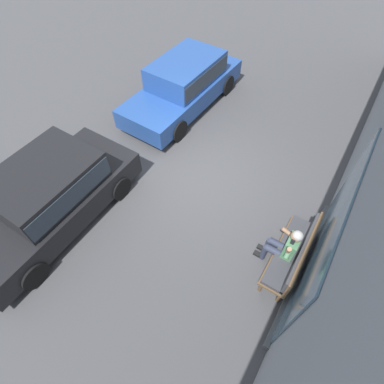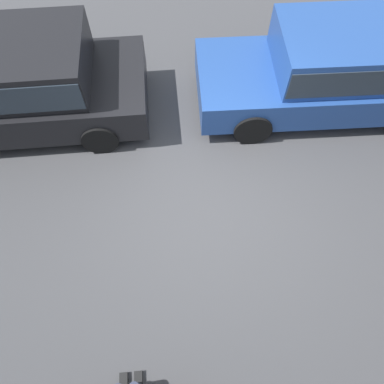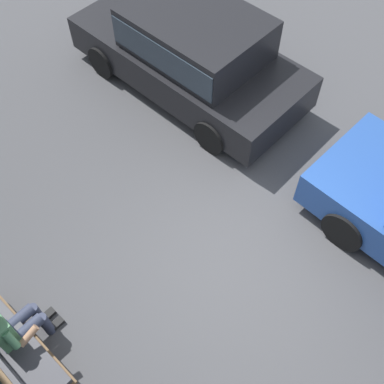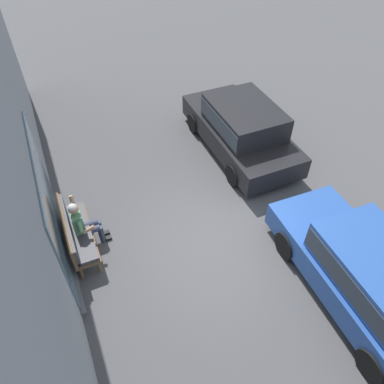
{
  "view_description": "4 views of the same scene",
  "coord_description": "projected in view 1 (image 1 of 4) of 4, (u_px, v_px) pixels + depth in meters",
  "views": [
    {
      "loc": [
        4.56,
        2.6,
        6.06
      ],
      "look_at": [
        1.15,
        0.43,
        0.82
      ],
      "focal_mm": 28.0,
      "sensor_mm": 36.0,
      "label": 1
    },
    {
      "loc": [
        0.51,
        2.6,
        5.16
      ],
      "look_at": [
        0.3,
        0.29,
        1.13
      ],
      "focal_mm": 35.0,
      "sensor_mm": 36.0,
      "label": 2
    },
    {
      "loc": [
        -1.6,
        2.6,
        6.15
      ],
      "look_at": [
        0.79,
        0.05,
        1.07
      ],
      "focal_mm": 45.0,
      "sensor_mm": 36.0,
      "label": 3
    },
    {
      "loc": [
        -4.65,
        2.6,
        6.97
      ],
      "look_at": [
        0.96,
        0.17,
        0.9
      ],
      "focal_mm": 35.0,
      "sensor_mm": 36.0,
      "label": 4
    }
  ],
  "objects": [
    {
      "name": "person_on_phone",
      "position": [
        285.0,
        246.0,
        5.95
      ],
      "size": [
        0.73,
        0.74,
        1.32
      ],
      "color": "#2D3347",
      "rests_on": "ground_plane"
    },
    {
      "name": "ground_plane",
      "position": [
        201.0,
        175.0,
        8.0
      ],
      "size": [
        60.0,
        60.0,
        0.0
      ],
      "primitive_type": "plane",
      "color": "#424244"
    },
    {
      "name": "building_facade",
      "position": [
        383.0,
        158.0,
        4.86
      ],
      "size": [
        18.0,
        0.51,
        5.13
      ],
      "color": "gray",
      "rests_on": "ground_plane"
    },
    {
      "name": "parked_car_mid",
      "position": [
        48.0,
        194.0,
        6.58
      ],
      "size": [
        4.24,
        1.95,
        1.54
      ],
      "color": "black",
      "rests_on": "ground_plane"
    },
    {
      "name": "bench",
      "position": [
        295.0,
        253.0,
        6.01
      ],
      "size": [
        1.83,
        0.55,
        0.99
      ],
      "color": "brown",
      "rests_on": "ground_plane"
    },
    {
      "name": "parked_car_near",
      "position": [
        185.0,
        82.0,
        9.25
      ],
      "size": [
        4.53,
        1.91,
        1.5
      ],
      "color": "#23478E",
      "rests_on": "ground_plane"
    }
  ]
}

